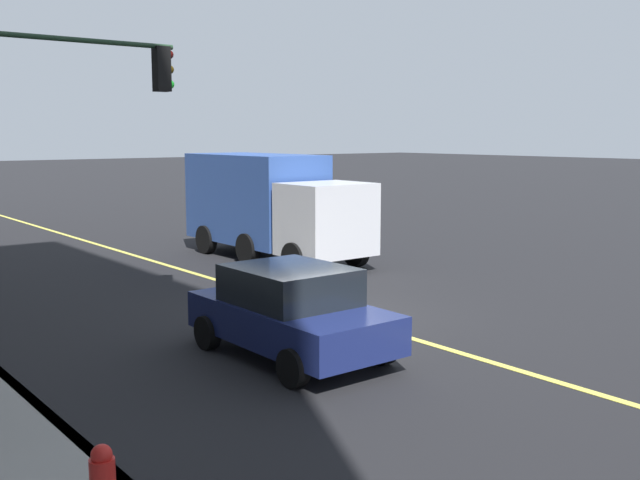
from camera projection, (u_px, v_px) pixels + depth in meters
name	position (u px, v px, depth m)	size (l,w,h in m)	color
ground	(334.00, 315.00, 15.57)	(200.00, 200.00, 0.00)	black
curb_edge	(0.00, 375.00, 11.47)	(80.00, 0.16, 0.15)	slate
lane_stripe_center	(334.00, 315.00, 15.57)	(80.00, 0.16, 0.01)	#D8CC4C
car_navy	(291.00, 311.00, 12.61)	(3.89, 2.03, 1.55)	navy
truck_blue	(270.00, 204.00, 22.53)	(6.93, 2.46, 3.15)	silver
traffic_light_mast	(34.00, 120.00, 13.68)	(0.28, 4.75, 5.83)	#1E3823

